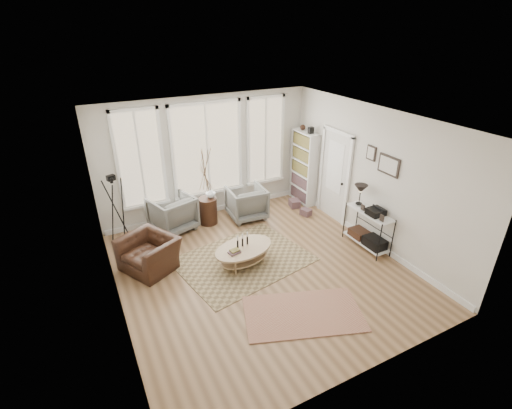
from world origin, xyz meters
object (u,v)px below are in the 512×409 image
bookcase (304,167)px  side_table (207,190)px  low_shelf (368,225)px  armchair_right (246,203)px  armchair_left (172,213)px  accent_chair (149,253)px  coffee_table (243,251)px

bookcase → side_table: 2.68m
low_shelf → armchair_right: bearing=125.7°
armchair_left → side_table: bearing=157.4°
accent_chair → low_shelf: bearing=44.5°
coffee_table → accent_chair: accent_chair is taller
low_shelf → coffee_table: low_shelf is taller
coffee_table → armchair_right: 1.99m
bookcase → armchair_left: (-3.51, 0.08, -0.54)m
bookcase → armchair_right: bearing=-174.6°
armchair_left → low_shelf: bearing=126.1°
low_shelf → armchair_right: size_ratio=1.49×
accent_chair → armchair_left: bearing=118.8°
coffee_table → armchair_right: armchair_right is taller
low_shelf → armchair_right: (-1.69, 2.36, -0.11)m
low_shelf → side_table: size_ratio=0.72×
coffee_table → armchair_right: bearing=62.5°
bookcase → low_shelf: bearing=-91.3°
armchair_right → accent_chair: armchair_right is taller
low_shelf → accent_chair: low_shelf is taller
armchair_left → accent_chair: size_ratio=0.90×
coffee_table → accent_chair: 1.83m
armchair_left → armchair_right: size_ratio=1.04×
coffee_table → armchair_left: bearing=112.9°
low_shelf → coffee_table: bearing=167.1°
armchair_left → armchair_right: armchair_left is taller
bookcase → accent_chair: size_ratio=2.04×
coffee_table → low_shelf: bearing=-12.9°
armchair_right → coffee_table: bearing=66.6°
armchair_right → side_table: size_ratio=0.49×
armchair_right → side_table: 1.06m
low_shelf → armchair_left: size_ratio=1.43×
bookcase → armchair_right: (-1.75, -0.16, -0.56)m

